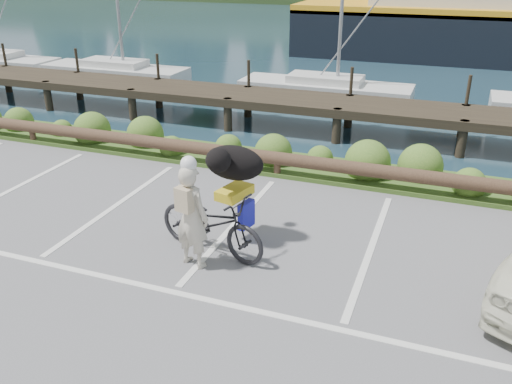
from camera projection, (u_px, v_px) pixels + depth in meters
ground at (186, 279)px, 8.60m from camera, size 72.00×72.00×0.00m
vegetation_strip at (286, 164)px, 13.12m from camera, size 34.00×1.60×0.10m
log_rail at (277, 177)px, 12.54m from camera, size 32.00×0.30×0.60m
bicycle at (211, 223)px, 9.16m from camera, size 2.24×1.21×1.12m
cyclist at (191, 217)px, 8.65m from camera, size 0.72×0.56×1.76m
dog at (234, 163)px, 9.33m from camera, size 0.76×1.16×0.62m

